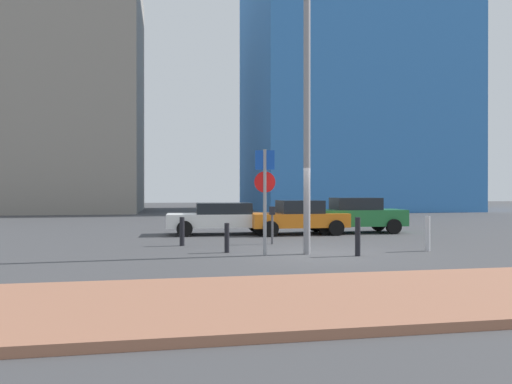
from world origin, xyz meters
The scene contains 14 objects.
ground_plane centered at (0.00, 0.00, 0.00)m, with size 120.00×120.00×0.00m, color #424244.
sidewalk_brick centered at (0.00, -5.89, 0.07)m, with size 40.00×3.86×0.14m, color #9E664C.
parked_car_white centered at (-1.95, 6.78, 0.71)m, with size 4.62×2.12×1.33m.
parked_car_orange centered at (1.20, 6.21, 0.73)m, with size 4.03×2.00×1.43m.
parked_car_green centered at (3.78, 6.48, 0.78)m, with size 4.42×2.06×1.53m.
parking_sign_post centered at (-1.51, -0.01, 1.90)m, with size 0.59×0.16×3.02m.
parking_meter centered at (-0.68, 2.80, 0.84)m, with size 0.18×0.14×1.29m.
street_lamp centered at (-0.26, 0.03, 4.54)m, with size 0.70×0.36×7.80m.
traffic_bollard_near centered at (1.03, -0.62, 0.55)m, with size 0.15×0.15×1.09m, color black.
traffic_bollard_mid centered at (-3.75, 2.84, 0.48)m, with size 0.16×0.16×0.96m, color black.
traffic_bollard_far centered at (3.56, 0.05, 0.53)m, with size 0.15×0.15×1.06m, color #B7B7BC.
traffic_bollard_edge centered at (-2.50, 0.80, 0.44)m, with size 0.15×0.15×0.88m, color black.
building_colorful_midrise centered at (13.05, 31.07, 13.52)m, with size 18.74×15.96×27.04m, color #3372BF.
building_under_construction centered at (-13.13, 31.69, 10.32)m, with size 13.27×13.80×20.64m, color gray.
Camera 1 is at (-4.29, -13.53, 1.85)m, focal length 34.09 mm.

